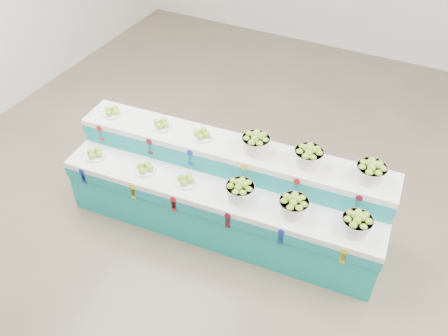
{
  "coord_description": "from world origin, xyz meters",
  "views": [
    {
      "loc": [
        0.78,
        -3.32,
        4.19
      ],
      "look_at": [
        -0.9,
        0.05,
        0.87
      ],
      "focal_mm": 37.79,
      "sensor_mm": 36.0,
      "label": 1
    }
  ],
  "objects_px": {
    "basket_upper_right": "(371,172)",
    "plate_upper_mid": "(161,124)",
    "display_stand": "(224,192)",
    "basket_lower_left": "(240,191)"
  },
  "relations": [
    {
      "from": "basket_lower_left",
      "to": "plate_upper_mid",
      "type": "xyz_separation_m",
      "value": [
        -1.15,
        0.36,
        0.24
      ]
    },
    {
      "from": "plate_upper_mid",
      "to": "display_stand",
      "type": "bearing_deg",
      "value": -10.4
    },
    {
      "from": "basket_lower_left",
      "to": "display_stand",
      "type": "bearing_deg",
      "value": 144.69
    },
    {
      "from": "display_stand",
      "to": "basket_lower_left",
      "type": "bearing_deg",
      "value": -39.48
    },
    {
      "from": "display_stand",
      "to": "basket_lower_left",
      "type": "height_order",
      "value": "display_stand"
    },
    {
      "from": "display_stand",
      "to": "basket_upper_right",
      "type": "height_order",
      "value": "basket_upper_right"
    },
    {
      "from": "display_stand",
      "to": "plate_upper_mid",
      "type": "height_order",
      "value": "plate_upper_mid"
    },
    {
      "from": "basket_upper_right",
      "to": "plate_upper_mid",
      "type": "bearing_deg",
      "value": -175.84
    },
    {
      "from": "plate_upper_mid",
      "to": "basket_upper_right",
      "type": "distance_m",
      "value": 2.31
    },
    {
      "from": "basket_upper_right",
      "to": "display_stand",
      "type": "bearing_deg",
      "value": -167.22
    }
  ]
}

